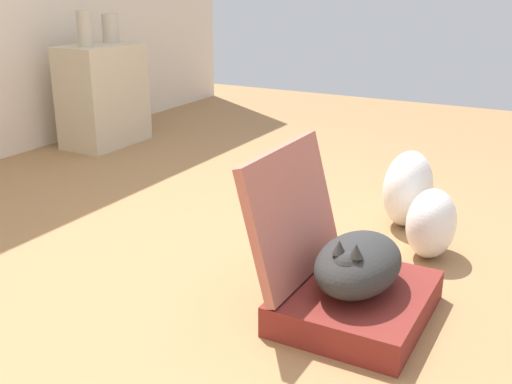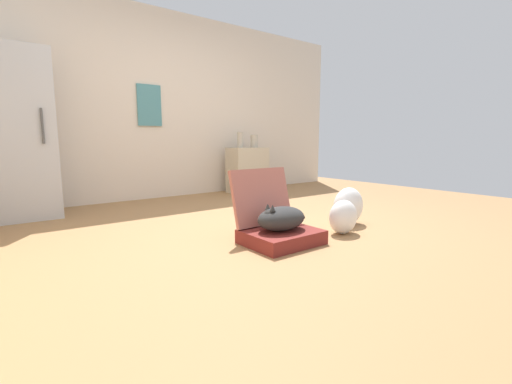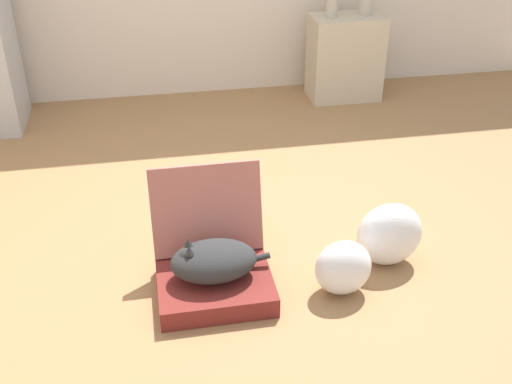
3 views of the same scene
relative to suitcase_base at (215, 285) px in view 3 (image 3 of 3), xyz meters
The scene contains 9 objects.
ground_plane 0.61m from the suitcase_base, 67.69° to the left, with size 7.68×7.68×0.00m, color #9E7247.
suitcase_base is the anchor object (origin of this frame).
suitcase_lid 0.39m from the suitcase_base, 90.00° to the left, with size 0.57×0.48×0.04m, color #B26356.
cat 0.15m from the suitcase_base, behind, with size 0.51×0.28×0.22m.
plastic_bag_white 0.65m from the suitcase_base, ahead, with size 0.29×0.21×0.30m, color white.
plastic_bag_clear 0.96m from the suitcase_base, ahead, with size 0.35×0.23×0.36m, color white.
side_table 2.82m from the suitcase_base, 59.38° to the left, with size 0.60×0.36×0.70m, color beige.
vase_tall 2.82m from the suitcase_base, 61.88° to the left, with size 0.09×0.09×0.23m, color #B7AD99.
vase_short 3.00m from the suitcase_base, 57.06° to the left, with size 0.12×0.12×0.20m, color #B7AD99.
Camera 3 is at (-0.48, -3.00, 2.06)m, focal length 43.40 mm.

